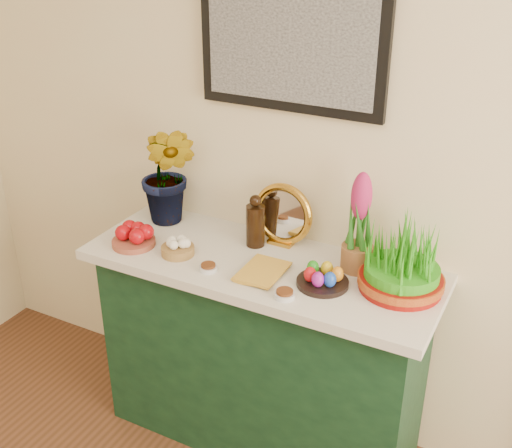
% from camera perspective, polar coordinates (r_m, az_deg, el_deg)
% --- Properties ---
extents(sideboard, '(1.30, 0.45, 0.85)m').
position_cam_1_polar(sideboard, '(2.76, 0.49, -11.67)').
color(sideboard, '#163D20').
rests_on(sideboard, ground).
extents(tablecloth, '(1.40, 0.55, 0.04)m').
position_cam_1_polar(tablecloth, '(2.51, 0.53, -3.64)').
color(tablecloth, beige).
rests_on(tablecloth, sideboard).
extents(hyacinth_green, '(0.31, 0.27, 0.59)m').
position_cam_1_polar(hyacinth_green, '(2.71, -7.87, 5.82)').
color(hyacinth_green, '#266C1C').
rests_on(hyacinth_green, tablecloth).
extents(apple_bowl, '(0.22, 0.22, 0.09)m').
position_cam_1_polar(apple_bowl, '(2.64, -10.86, -1.13)').
color(apple_bowl, '#964833').
rests_on(apple_bowl, tablecloth).
extents(garlic_basket, '(0.16, 0.16, 0.07)m').
position_cam_1_polar(garlic_basket, '(2.54, -6.98, -2.09)').
color(garlic_basket, olive).
rests_on(garlic_basket, tablecloth).
extents(vinegar_cruet, '(0.08, 0.08, 0.22)m').
position_cam_1_polar(vinegar_cruet, '(2.56, -0.05, 0.06)').
color(vinegar_cruet, black).
rests_on(vinegar_cruet, tablecloth).
extents(mirror, '(0.26, 0.07, 0.26)m').
position_cam_1_polar(mirror, '(2.57, 2.39, 0.80)').
color(mirror, gold).
rests_on(mirror, tablecloth).
extents(book, '(0.14, 0.21, 0.03)m').
position_cam_1_polar(book, '(2.43, -1.08, -3.78)').
color(book, gold).
rests_on(book, tablecloth).
extents(spice_dish_left, '(0.07, 0.07, 0.03)m').
position_cam_1_polar(spice_dish_left, '(2.43, -4.26, -3.88)').
color(spice_dish_left, silver).
rests_on(spice_dish_left, tablecloth).
extents(spice_dish_right, '(0.08, 0.08, 0.03)m').
position_cam_1_polar(spice_dish_right, '(2.27, 2.56, -6.26)').
color(spice_dish_right, silver).
rests_on(spice_dish_right, tablecloth).
extents(egg_plate, '(0.24, 0.24, 0.08)m').
position_cam_1_polar(egg_plate, '(2.34, 5.93, -4.81)').
color(egg_plate, black).
rests_on(egg_plate, tablecloth).
extents(hyacinth_pink, '(0.12, 0.12, 0.39)m').
position_cam_1_polar(hyacinth_pink, '(2.39, 9.15, -0.27)').
color(hyacinth_pink, '#996135').
rests_on(hyacinth_pink, tablecloth).
extents(wheatgrass_sabzeh, '(0.31, 0.31, 0.25)m').
position_cam_1_polar(wheatgrass_sabzeh, '(2.32, 12.92, -3.34)').
color(wheatgrass_sabzeh, maroon).
rests_on(wheatgrass_sabzeh, tablecloth).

